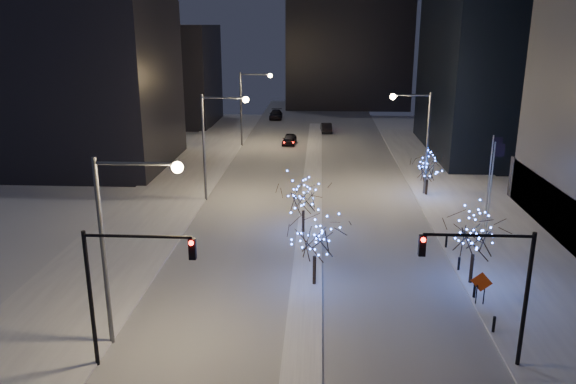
# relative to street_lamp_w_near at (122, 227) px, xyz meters

# --- Properties ---
(ground) EXTENTS (160.00, 160.00, 0.00)m
(ground) POSITION_rel_street_lamp_w_near_xyz_m (8.94, -2.00, -6.50)
(ground) COLOR white
(ground) RESTS_ON ground
(road) EXTENTS (20.00, 130.00, 0.02)m
(road) POSITION_rel_street_lamp_w_near_xyz_m (8.94, 33.00, -6.49)
(road) COLOR #AFB4BF
(road) RESTS_ON ground
(median) EXTENTS (2.00, 80.00, 0.15)m
(median) POSITION_rel_street_lamp_w_near_xyz_m (8.94, 28.00, -6.42)
(median) COLOR white
(median) RESTS_ON ground
(east_sidewalk) EXTENTS (10.00, 90.00, 0.15)m
(east_sidewalk) POSITION_rel_street_lamp_w_near_xyz_m (23.94, 18.00, -6.42)
(east_sidewalk) COLOR white
(east_sidewalk) RESTS_ON ground
(west_sidewalk) EXTENTS (8.00, 90.00, 0.15)m
(west_sidewalk) POSITION_rel_street_lamp_w_near_xyz_m (-5.06, 18.00, -6.42)
(west_sidewalk) COLOR white
(west_sidewalk) RESTS_ON ground
(filler_west_near) EXTENTS (22.00, 18.00, 24.00)m
(filler_west_near) POSITION_rel_street_lamp_w_near_xyz_m (-19.06, 38.00, 5.50)
(filler_west_near) COLOR black
(filler_west_near) RESTS_ON ground
(filler_west_far) EXTENTS (18.00, 16.00, 16.00)m
(filler_west_far) POSITION_rel_street_lamp_w_near_xyz_m (-17.06, 68.00, 1.50)
(filler_west_far) COLOR black
(filler_west_far) RESTS_ON ground
(street_lamp_w_near) EXTENTS (4.40, 0.56, 10.00)m
(street_lamp_w_near) POSITION_rel_street_lamp_w_near_xyz_m (0.00, 0.00, 0.00)
(street_lamp_w_near) COLOR #595E66
(street_lamp_w_near) RESTS_ON ground
(street_lamp_w_mid) EXTENTS (4.40, 0.56, 10.00)m
(street_lamp_w_mid) POSITION_rel_street_lamp_w_near_xyz_m (0.00, 25.00, 0.00)
(street_lamp_w_mid) COLOR #595E66
(street_lamp_w_mid) RESTS_ON ground
(street_lamp_w_far) EXTENTS (4.40, 0.56, 10.00)m
(street_lamp_w_far) POSITION_rel_street_lamp_w_near_xyz_m (0.00, 50.00, 0.00)
(street_lamp_w_far) COLOR #595E66
(street_lamp_w_far) RESTS_ON ground
(street_lamp_east) EXTENTS (3.90, 0.56, 10.00)m
(street_lamp_east) POSITION_rel_street_lamp_w_near_xyz_m (19.02, 28.00, -0.05)
(street_lamp_east) COLOR #595E66
(street_lamp_east) RESTS_ON ground
(traffic_signal_west) EXTENTS (5.26, 0.43, 7.00)m
(traffic_signal_west) POSITION_rel_street_lamp_w_near_xyz_m (0.50, -2.00, -1.74)
(traffic_signal_west) COLOR black
(traffic_signal_west) RESTS_ON ground
(traffic_signal_east) EXTENTS (5.26, 0.43, 7.00)m
(traffic_signal_east) POSITION_rel_street_lamp_w_near_xyz_m (17.88, -1.00, -1.74)
(traffic_signal_east) COLOR black
(traffic_signal_east) RESTS_ON ground
(flagpoles) EXTENTS (1.35, 2.60, 8.00)m
(flagpoles) POSITION_rel_street_lamp_w_near_xyz_m (22.30, 15.25, -1.70)
(flagpoles) COLOR silver
(flagpoles) RESTS_ON east_sidewalk
(bollards) EXTENTS (0.16, 12.16, 0.90)m
(bollards) POSITION_rel_street_lamp_w_near_xyz_m (19.14, 8.00, -5.90)
(bollards) COLOR black
(bollards) RESTS_ON east_sidewalk
(car_near) EXTENTS (2.07, 4.49, 1.49)m
(car_near) POSITION_rel_street_lamp_w_near_xyz_m (5.43, 51.31, -5.75)
(car_near) COLOR black
(car_near) RESTS_ON ground
(car_mid) EXTENTS (1.86, 4.59, 1.48)m
(car_mid) POSITION_rel_street_lamp_w_near_xyz_m (10.62, 60.92, -5.76)
(car_mid) COLOR black
(car_mid) RESTS_ON ground
(car_far) EXTENTS (2.31, 5.41, 1.56)m
(car_far) POSITION_rel_street_lamp_w_near_xyz_m (1.84, 73.15, -5.72)
(car_far) COLOR black
(car_far) RESTS_ON ground
(holiday_tree_median_near) EXTENTS (4.32, 4.32, 5.24)m
(holiday_tree_median_near) POSITION_rel_street_lamp_w_near_xyz_m (9.44, 7.32, -2.94)
(holiday_tree_median_near) COLOR black
(holiday_tree_median_near) RESTS_ON median
(holiday_tree_median_far) EXTENTS (3.73, 3.73, 4.67)m
(holiday_tree_median_far) POSITION_rel_street_lamp_w_near_xyz_m (8.44, 16.67, -3.26)
(holiday_tree_median_far) COLOR black
(holiday_tree_median_far) RESTS_ON median
(holiday_tree_plaza_near) EXTENTS (4.56, 4.56, 5.20)m
(holiday_tree_plaza_near) POSITION_rel_street_lamp_w_near_xyz_m (19.44, 8.08, -2.94)
(holiday_tree_plaza_near) COLOR black
(holiday_tree_plaza_near) RESTS_ON east_sidewalk
(holiday_tree_plaza_far) EXTENTS (4.21, 4.21, 4.21)m
(holiday_tree_plaza_far) POSITION_rel_street_lamp_w_near_xyz_m (20.09, 27.61, -3.63)
(holiday_tree_plaza_far) COLOR black
(holiday_tree_plaza_far) RESTS_ON east_sidewalk
(construction_sign) EXTENTS (1.20, 0.42, 2.05)m
(construction_sign) POSITION_rel_street_lamp_w_near_xyz_m (19.24, 5.15, -5.11)
(construction_sign) COLOR black
(construction_sign) RESTS_ON east_sidewalk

